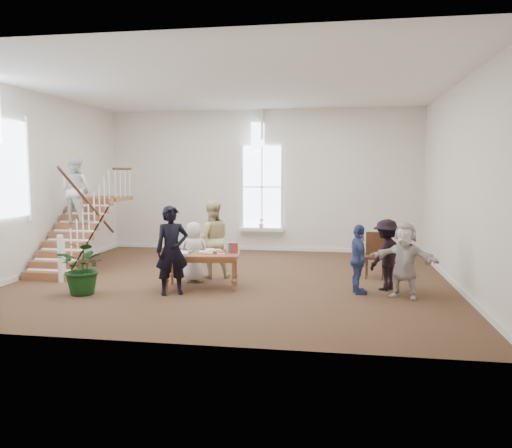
% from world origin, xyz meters
% --- Properties ---
extents(ground, '(10.00, 10.00, 0.00)m').
position_xyz_m(ground, '(0.00, 0.00, 0.00)').
color(ground, '#462F1B').
rests_on(ground, ground).
extents(room_shell, '(10.49, 10.00, 10.00)m').
position_xyz_m(room_shell, '(-0.00, 4.39, 0.40)').
color(room_shell, silver).
rests_on(room_shell, ground).
extents(staircase, '(1.10, 4.10, 2.92)m').
position_xyz_m(staircase, '(-4.34, 0.75, 1.62)').
color(staircase, brown).
rests_on(staircase, ground).
extents(library_table, '(1.73, 1.03, 0.82)m').
position_xyz_m(library_table, '(-0.53, -0.97, 0.68)').
color(library_table, brown).
rests_on(library_table, ground).
extents(police_officer, '(0.80, 0.70, 1.84)m').
position_xyz_m(police_officer, '(-0.97, -1.62, 0.92)').
color(police_officer, black).
rests_on(police_officer, ground).
extents(elderly_woman, '(0.75, 0.56, 1.39)m').
position_xyz_m(elderly_woman, '(-0.87, -0.37, 0.70)').
color(elderly_woman, silver).
rests_on(elderly_woman, ground).
extents(person_yellow, '(1.09, 0.97, 1.85)m').
position_xyz_m(person_yellow, '(-0.57, 0.13, 0.93)').
color(person_yellow, '#D0C182').
rests_on(person_yellow, ground).
extents(woman_cluster_a, '(0.53, 0.91, 1.45)m').
position_xyz_m(woman_cluster_a, '(2.83, -0.95, 0.73)').
color(woman_cluster_a, '#354780').
rests_on(woman_cluster_a, ground).
extents(woman_cluster_b, '(1.05, 1.13, 1.53)m').
position_xyz_m(woman_cluster_b, '(3.43, -0.50, 0.76)').
color(woman_cluster_b, black).
rests_on(woman_cluster_b, ground).
extents(woman_cluster_c, '(1.47, 1.01, 1.53)m').
position_xyz_m(woman_cluster_c, '(3.73, -1.15, 0.76)').
color(woman_cluster_c, beige).
rests_on(woman_cluster_c, ground).
extents(floor_plant, '(1.14, 1.02, 1.13)m').
position_xyz_m(floor_plant, '(-2.77, -1.91, 0.56)').
color(floor_plant, black).
rests_on(floor_plant, ground).
extents(side_chair, '(0.53, 0.53, 1.09)m').
position_xyz_m(side_chair, '(3.31, 0.76, 0.61)').
color(side_chair, '#3B1B10').
rests_on(side_chair, ground).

